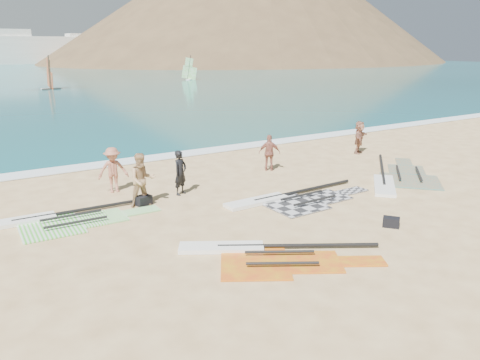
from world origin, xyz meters
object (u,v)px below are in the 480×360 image
rig_green (56,221)px  beachgoer_right (359,137)px  beachgoer_mid (113,170)px  beachgoer_back (269,153)px  rig_orange (397,178)px  beachgoer_left (142,180)px  gear_bag_near (143,200)px  rig_red (262,255)px  gear_bag_far (391,222)px  person_wetsuit (180,173)px  rig_grey (290,200)px

rig_green → beachgoer_right: size_ratio=3.38×
beachgoer_mid → beachgoer_back: (6.62, -0.53, -0.06)m
rig_orange → beachgoer_left: bearing=123.5°
gear_bag_near → beachgoer_left: size_ratio=0.28×
beachgoer_left → rig_red: bearing=-72.7°
rig_orange → gear_bag_near: 10.10m
gear_bag_far → rig_green: bearing=145.6°
person_wetsuit → rig_red: bearing=-122.3°
gear_bag_near → beachgoer_mid: bearing=100.5°
person_wetsuit → rig_green: bearing=159.3°
rig_grey → rig_orange: 5.38m
rig_orange → rig_red: bearing=155.9°
gear_bag_far → beachgoer_left: (-5.52, 5.72, 0.76)m
rig_orange → beachgoer_back: size_ratio=3.72×
rig_orange → person_wetsuit: (-8.22, 2.82, 0.76)m
person_wetsuit → beachgoer_right: size_ratio=1.00×
rig_green → beachgoer_back: beachgoer_back is taller
beachgoer_mid → gear_bag_far: bearing=-42.3°
beachgoer_left → beachgoer_right: 12.21m
rig_grey → beachgoer_right: (7.60, 4.17, 0.76)m
rig_red → beachgoer_right: 13.18m
rig_orange → rig_grey: bearing=135.9°
rig_orange → rig_red: (-8.74, -3.03, -0.00)m
gear_bag_near → beachgoer_back: (6.25, 1.43, 0.62)m
beachgoer_right → gear_bag_far: bearing=-161.5°
rig_orange → gear_bag_far: 5.49m
person_wetsuit → beachgoer_right: 10.54m
gear_bag_far → beachgoer_left: size_ratio=0.26×
gear_bag_far → gear_bag_near: bearing=133.3°
gear_bag_near → beachgoer_mid: size_ratio=0.30×
rig_red → beachgoer_mid: size_ratio=2.82×
rig_grey → person_wetsuit: bearing=134.7°
rig_red → rig_grey: bearing=73.4°
rig_green → gear_bag_far: gear_bag_far is taller
rig_green → beachgoer_left: 2.95m
rig_grey → beachgoer_mid: size_ratio=3.32×
rig_orange → beachgoer_mid: 11.10m
gear_bag_near → beachgoer_back: 6.44m
beachgoer_mid → beachgoer_right: (12.39, -0.14, -0.03)m
rig_green → gear_bag_near: 2.86m
rig_green → beachgoer_right: 15.02m
rig_green → gear_bag_near: bearing=3.8°
beachgoer_mid → rig_green: bearing=-129.5°
rig_orange → person_wetsuit: person_wetsuit is taller
rig_orange → rig_green: bearing=126.4°
gear_bag_near → person_wetsuit: 1.75m
gear_bag_far → beachgoer_mid: 9.75m
beachgoer_back → gear_bag_far: bearing=120.3°
gear_bag_near → gear_bag_far: bearing=-46.7°
rig_orange → gear_bag_far: bearing=174.9°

